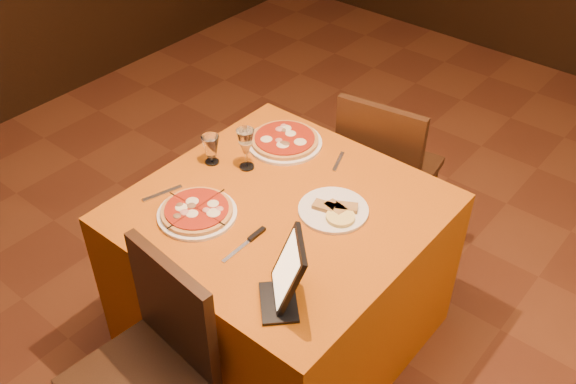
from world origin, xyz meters
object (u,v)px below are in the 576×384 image
Objects in this scene: main_table at (282,273)px; chair_main_far at (390,168)px; tablet at (288,269)px; wine_glass at (246,149)px; chair_main_near at (137,383)px; pizza_far at (285,141)px; pizza_near at (197,212)px; water_glass at (211,150)px.

chair_main_far reaches higher than main_table.
wine_glass is at bearing -172.11° from tablet.
wine_glass is (-0.28, 0.88, 0.39)m from chair_main_near.
pizza_far is (-0.26, 0.34, 0.39)m from main_table.
pizza_near is 0.36m from wine_glass.
pizza_near reaches higher than main_table.
chair_main_near is 1.00× the size of chair_main_far.
pizza_near is 0.55m from tablet.
chair_main_far reaches higher than water_glass.
wine_glass is (-0.28, 0.10, 0.47)m from main_table.
chair_main_near is 1.19m from pizza_far.
water_glass reaches higher than main_table.
chair_main_near is 0.98m from water_glass.
wine_glass is at bearing 100.02° from pizza_near.
chair_main_far is 7.00× the size of water_glass.
pizza_near is 0.35m from water_glass.
chair_main_near is at bearing 80.64° from chair_main_far.
pizza_far is 2.55× the size of water_glass.
pizza_near is at bearing 69.39° from chair_main_far.
pizza_near is 1.26× the size of tablet.
chair_main_near reaches higher than pizza_far.
pizza_far is (-0.26, -0.50, 0.31)m from chair_main_far.
main_table is at bearing -51.73° from pizza_far.
chair_main_far is 1.14m from pizza_near.
water_glass is at bearing -116.31° from pizza_far.
pizza_far is 0.34m from water_glass.
water_glass is 0.82m from tablet.
pizza_far is (-0.26, 1.11, 0.31)m from chair_main_near.
chair_main_far is at bearing 95.52° from chair_main_near.
chair_main_far is at bearing 90.00° from main_table.
chair_main_near is 0.65m from pizza_near.
chair_main_near is at bearing -63.02° from water_glass.
main_table is 4.51× the size of tablet.
wine_glass is (-0.28, -0.73, 0.39)m from chair_main_far.
pizza_far is 0.25m from wine_glass.
chair_main_far is (0.00, 1.61, 0.00)m from chair_main_near.
water_glass reaches higher than pizza_near.
water_glass is (-0.20, 0.28, 0.05)m from pizza_near.
tablet is (0.53, -0.09, 0.10)m from pizza_near.
main_table is 0.55m from wine_glass.
tablet reaches higher than chair_main_near.
main_table is 0.58m from pizza_far.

